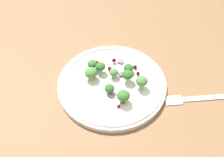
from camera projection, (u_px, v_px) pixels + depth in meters
The scene contains 23 objects.
ground_plane at pixel (115, 101), 63.78cm from camera, with size 180.00×180.00×2.00cm, color brown.
plate at pixel (112, 84), 64.56cm from camera, with size 24.09×24.09×1.70cm.
dressing_pool at pixel (112, 83), 64.23cm from camera, with size 13.97×13.97×0.20cm, color white.
broccoli_floret_0 at pixel (92, 64), 65.48cm from camera, with size 2.25×2.25×2.28cm.
broccoli_floret_1 at pixel (128, 68), 65.36cm from camera, with size 2.23×2.23×2.26cm.
broccoli_floret_2 at pixel (91, 73), 63.61cm from camera, with size 2.81×2.81×2.85cm.
broccoli_floret_3 at pixel (142, 81), 61.91cm from camera, with size 2.59×2.59×2.62cm.
broccoli_floret_4 at pixel (128, 75), 62.95cm from camera, with size 2.45×2.45×2.48cm.
broccoli_floret_5 at pixel (123, 96), 59.36cm from camera, with size 2.76×2.76×2.79cm.
broccoli_floret_6 at pixel (100, 67), 64.75cm from camera, with size 2.23×2.23×2.26cm.
broccoli_floret_7 at pixel (114, 73), 64.14cm from camera, with size 2.03×2.03×2.05cm.
broccoli_floret_8 at pixel (110, 88), 61.51cm from camera, with size 2.17×2.17×2.19cm.
cranberry_0 at pixel (118, 106), 59.69cm from camera, with size 0.70×0.70×0.70cm, color #4C0A14.
cranberry_1 at pixel (135, 67), 66.53cm from camera, with size 0.93×0.93×0.93cm, color #4C0A14.
cranberry_2 at pixel (97, 62), 67.14cm from camera, with size 0.90×0.90×0.90cm, color #4C0A14.
cranberry_3 at pixel (123, 102), 60.34cm from camera, with size 0.77×0.77×0.77cm, color maroon.
cranberry_4 at pixel (109, 68), 66.18cm from camera, with size 0.95×0.95×0.95cm, color maroon.
cranberry_5 at pixel (114, 60), 67.44cm from camera, with size 0.99×0.99×0.99cm, color #4C0A14.
cranberry_6 at pixel (138, 73), 65.28cm from camera, with size 0.82×0.82×0.82cm, color #4C0A14.
onion_bit_0 at pixel (111, 95), 61.29cm from camera, with size 0.87×0.87×0.43cm, color #934C84.
onion_bit_1 at pixel (121, 62), 67.85cm from camera, with size 1.07×1.26×0.42cm, color #A35B93.
onion_bit_2 at pixel (121, 74), 65.24cm from camera, with size 0.96×1.19×0.43cm, color #934C84.
fork at pixel (202, 98), 62.78cm from camera, with size 17.05×10.77×0.50cm.
Camera 1 is at (-14.90, 34.79, 50.58)cm, focal length 46.53 mm.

